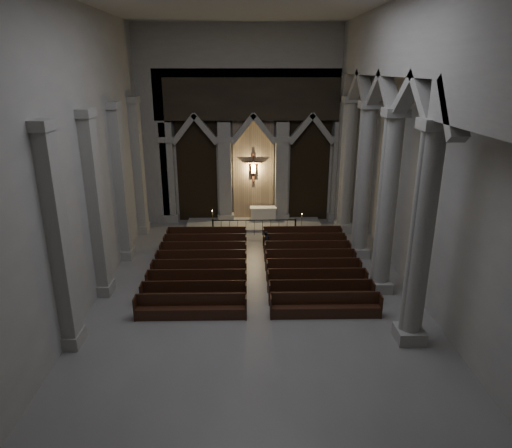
% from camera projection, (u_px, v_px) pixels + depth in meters
% --- Properties ---
extents(room, '(24.00, 24.10, 12.00)m').
position_uv_depth(room, '(258.00, 123.00, 16.62)').
color(room, gray).
rests_on(room, ground).
extents(sanctuary_wall, '(14.00, 0.77, 12.00)m').
position_uv_depth(sanctuary_wall, '(253.00, 118.00, 27.85)').
color(sanctuary_wall, '#A2A097').
rests_on(sanctuary_wall, ground).
extents(right_arcade, '(1.00, 24.00, 12.00)m').
position_uv_depth(right_arcade, '(397.00, 113.00, 17.92)').
color(right_arcade, '#A2A097').
rests_on(right_arcade, ground).
extents(left_pilasters, '(0.60, 13.00, 8.03)m').
position_uv_depth(left_pilasters, '(110.00, 197.00, 20.99)').
color(left_pilasters, '#A2A097').
rests_on(left_pilasters, ground).
extents(sanctuary_step, '(8.50, 2.60, 0.15)m').
position_uv_depth(sanctuary_step, '(254.00, 224.00, 29.09)').
color(sanctuary_step, '#A2A097').
rests_on(sanctuary_step, ground).
extents(altar, '(1.72, 0.69, 0.88)m').
position_uv_depth(altar, '(263.00, 214.00, 29.51)').
color(altar, silver).
rests_on(altar, sanctuary_step).
extents(altar_rail, '(5.03, 0.09, 0.99)m').
position_uv_depth(altar_rail, '(254.00, 225.00, 27.23)').
color(altar_rail, black).
rests_on(altar_rail, ground).
extents(candle_stand_left, '(0.25, 0.25, 1.48)m').
position_uv_depth(candle_stand_left, '(213.00, 227.00, 27.56)').
color(candle_stand_left, olive).
rests_on(candle_stand_left, ground).
extents(candle_stand_right, '(0.21, 0.21, 1.27)m').
position_uv_depth(candle_stand_right, '(301.00, 228.00, 27.60)').
color(candle_stand_right, olive).
rests_on(candle_stand_right, ground).
extents(pews, '(9.87, 8.55, 1.00)m').
position_uv_depth(pews, '(256.00, 268.00, 22.11)').
color(pews, black).
rests_on(pews, ground).
extents(worshipper, '(0.47, 0.36, 1.17)m').
position_uv_depth(worshipper, '(266.00, 242.00, 24.76)').
color(worshipper, black).
rests_on(worshipper, ground).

